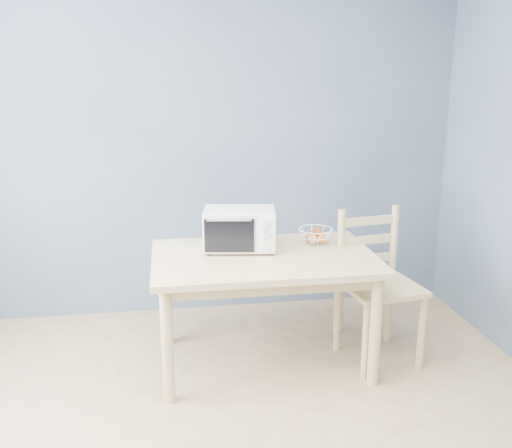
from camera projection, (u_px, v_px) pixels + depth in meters
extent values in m
cube|color=slate|center=(199.00, 148.00, 4.33)|extent=(4.00, 0.01, 2.60)
cube|color=#DDC284|center=(264.00, 258.00, 3.60)|extent=(1.40, 0.90, 0.04)
cylinder|color=#DDC284|center=(167.00, 346.00, 3.25)|extent=(0.07, 0.07, 0.71)
cylinder|color=#DDC284|center=(375.00, 331.00, 3.43)|extent=(0.07, 0.07, 0.71)
cylinder|color=#DDC284|center=(167.00, 297.00, 3.95)|extent=(0.07, 0.07, 0.71)
cylinder|color=#DDC284|center=(339.00, 287.00, 4.14)|extent=(0.07, 0.07, 0.71)
cube|color=silver|center=(239.00, 228.00, 3.67)|extent=(0.49, 0.37, 0.25)
cube|color=black|center=(230.00, 229.00, 3.67)|extent=(0.33, 0.30, 0.20)
cube|color=black|center=(229.00, 236.00, 3.52)|extent=(0.31, 0.05, 0.21)
cylinder|color=silver|center=(229.00, 220.00, 3.47)|extent=(0.27, 0.05, 0.01)
cube|color=silver|center=(265.00, 235.00, 3.53)|extent=(0.13, 0.02, 0.23)
cylinder|color=black|center=(209.00, 254.00, 3.59)|extent=(0.02, 0.02, 0.02)
cylinder|color=black|center=(270.00, 254.00, 3.59)|extent=(0.02, 0.02, 0.02)
cylinder|color=black|center=(211.00, 243.00, 3.81)|extent=(0.02, 0.02, 0.02)
cylinder|color=black|center=(269.00, 243.00, 3.82)|extent=(0.02, 0.02, 0.02)
cylinder|color=silver|center=(265.00, 224.00, 3.49)|extent=(0.05, 0.02, 0.04)
cylinder|color=silver|center=(265.00, 235.00, 3.51)|extent=(0.05, 0.02, 0.04)
cylinder|color=silver|center=(265.00, 246.00, 3.53)|extent=(0.05, 0.02, 0.04)
torus|color=white|center=(316.00, 229.00, 3.79)|extent=(0.24, 0.24, 0.01)
torus|color=white|center=(316.00, 236.00, 3.80)|extent=(0.19, 0.19, 0.01)
torus|color=white|center=(315.00, 243.00, 3.81)|extent=(0.11, 0.11, 0.01)
sphere|color=#AE2C17|center=(311.00, 238.00, 3.81)|extent=(0.07, 0.07, 0.07)
sphere|color=orange|center=(321.00, 239.00, 3.79)|extent=(0.07, 0.07, 0.07)
sphere|color=#E3A158|center=(314.00, 237.00, 3.85)|extent=(0.07, 0.07, 0.07)
sphere|color=#AE2C17|center=(317.00, 232.00, 3.79)|extent=(0.07, 0.07, 0.07)
sphere|color=#E3A158|center=(313.00, 240.00, 3.76)|extent=(0.07, 0.07, 0.07)
cube|color=#DDC284|center=(381.00, 287.00, 3.70)|extent=(0.53, 0.53, 0.03)
cylinder|color=#DDC284|center=(366.00, 342.00, 3.53)|extent=(0.05, 0.05, 0.50)
cylinder|color=#DDC284|center=(422.00, 333.00, 3.65)|extent=(0.05, 0.05, 0.50)
cylinder|color=#DDC284|center=(338.00, 316.00, 3.90)|extent=(0.05, 0.05, 0.50)
cylinder|color=#DDC284|center=(389.00, 309.00, 4.02)|extent=(0.05, 0.05, 0.50)
cylinder|color=#DDC284|center=(341.00, 247.00, 3.77)|extent=(0.05, 0.05, 0.50)
cylinder|color=#DDC284|center=(394.00, 241.00, 3.89)|extent=(0.05, 0.05, 0.50)
cube|color=#DDC284|center=(367.00, 259.00, 3.85)|extent=(0.40, 0.08, 0.06)
cube|color=#DDC284|center=(368.00, 240.00, 3.82)|extent=(0.40, 0.08, 0.06)
cube|color=#DDC284|center=(369.00, 221.00, 3.78)|extent=(0.40, 0.08, 0.06)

